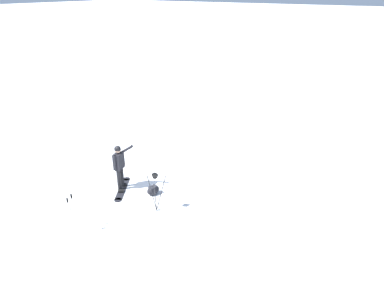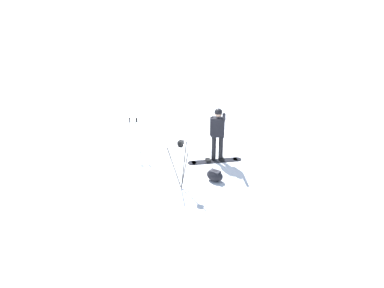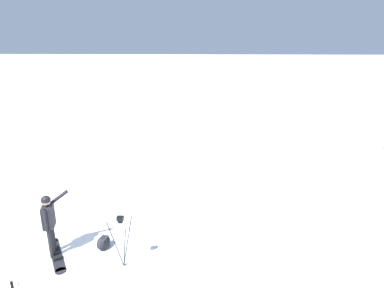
% 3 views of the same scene
% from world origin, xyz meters
% --- Properties ---
extents(ground_plane, '(300.00, 300.00, 0.00)m').
position_xyz_m(ground_plane, '(0.00, 0.00, 0.00)').
color(ground_plane, white).
extents(snowboarder, '(0.60, 0.65, 1.76)m').
position_xyz_m(snowboarder, '(0.68, 0.23, 1.06)').
color(snowboarder, black).
rests_on(snowboarder, ground_plane).
extents(snowboard, '(1.51, 1.05, 0.10)m').
position_xyz_m(snowboard, '(0.64, 0.15, 0.02)').
color(snowboard, black).
rests_on(snowboard, ground_plane).
extents(gear_bag_large, '(0.55, 0.41, 0.33)m').
position_xyz_m(gear_bag_large, '(1.03, -1.02, 0.18)').
color(gear_bag_large, black).
rests_on(gear_bag_large, ground_plane).
extents(camera_tripod, '(0.62, 0.59, 1.42)m').
position_xyz_m(camera_tripod, '(0.31, -1.77, 1.01)').
color(camera_tripod, '#262628').
rests_on(camera_tripod, ground_plane).
extents(ski_poles, '(0.30, 0.35, 1.27)m').
position_xyz_m(ski_poles, '(-1.94, -0.36, 0.84)').
color(ski_poles, gray).
rests_on(ski_poles, ground_plane).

